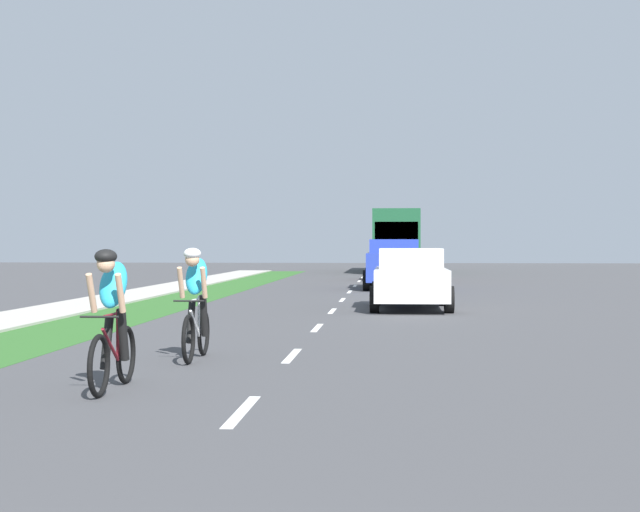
{
  "coord_description": "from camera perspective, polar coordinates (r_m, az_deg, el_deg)",
  "views": [
    {
      "loc": [
        1.47,
        -1.62,
        1.64
      ],
      "look_at": [
        -0.36,
        22.51,
        1.33
      ],
      "focal_mm": 54.06,
      "sensor_mm": 36.0,
      "label": 1
    }
  ],
  "objects": [
    {
      "name": "sedan_white",
      "position": [
        24.21,
        5.39,
        -1.32
      ],
      "size": [
        1.98,
        4.3,
        1.52
      ],
      "color": "silver",
      "rests_on": "ground_plane"
    },
    {
      "name": "cyclist_trailing",
      "position": [
        13.65,
        -7.36,
        -2.74
      ],
      "size": [
        0.42,
        1.72,
        1.58
      ],
      "color": "black",
      "rests_on": "ground_plane"
    },
    {
      "name": "cyclist_lead",
      "position": [
        10.96,
        -12.2,
        -3.6
      ],
      "size": [
        0.42,
        1.72,
        1.58
      ],
      "color": "black",
      "rests_on": "ground_plane"
    },
    {
      "name": "lane_markings_center",
      "position": [
        25.71,
        1.06,
        -2.91
      ],
      "size": [
        0.12,
        53.13,
        0.01
      ],
      "color": "white",
      "rests_on": "ground_plane"
    },
    {
      "name": "pickup_maroon",
      "position": [
        43.66,
        4.51,
        -0.33
      ],
      "size": [
        2.22,
        5.1,
        1.64
      ],
      "color": "maroon",
      "rests_on": "ground_plane"
    },
    {
      "name": "suv_blue",
      "position": [
        34.93,
        4.4,
        -0.4
      ],
      "size": [
        2.15,
        4.7,
        1.79
      ],
      "color": "#23389E",
      "rests_on": "ground_plane"
    },
    {
      "name": "ground_plane",
      "position": [
        21.73,
        0.45,
        -3.59
      ],
      "size": [
        120.0,
        120.0,
        0.0
      ],
      "primitive_type": "plane",
      "color": "#424244"
    },
    {
      "name": "grass_verge",
      "position": [
        22.54,
        -11.54,
        -3.44
      ],
      "size": [
        2.05,
        70.0,
        0.01
      ],
      "primitive_type": "cube",
      "color": "#2D6026",
      "rests_on": "ground_plane"
    },
    {
      "name": "bus_dark_green",
      "position": [
        55.82,
        4.52,
        1.08
      ],
      "size": [
        2.78,
        11.6,
        3.48
      ],
      "color": "#194C2D",
      "rests_on": "ground_plane"
    },
    {
      "name": "sidewalk_concrete",
      "position": [
        23.16,
        -16.28,
        -3.34
      ],
      "size": [
        1.92,
        70.0,
        0.1
      ],
      "primitive_type": "cube",
      "color": "#B2ADA3",
      "rests_on": "ground_plane"
    }
  ]
}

